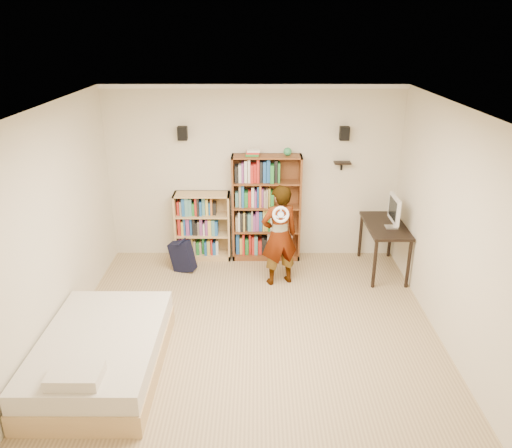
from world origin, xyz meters
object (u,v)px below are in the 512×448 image
Objects in this scene: tall_bookshelf at (266,208)px; daybed at (101,349)px; person at (279,235)px; computer_desk at (383,248)px; low_bookshelf at (203,226)px.

tall_bookshelf is 0.87× the size of daybed.
daybed is 1.30× the size of person.
tall_bookshelf is 1.13× the size of person.
tall_bookshelf reaches higher than computer_desk.
computer_desk is 4.28m from daybed.
person reaches higher than low_bookshelf.
person reaches higher than computer_desk.
tall_bookshelf is 1.05m from low_bookshelf.
low_bookshelf is at bearing -55.70° from person.
tall_bookshelf is at bearing 57.72° from daybed.
person is at bearing -35.60° from low_bookshelf.
daybed is (-3.56, -2.39, -0.10)m from computer_desk.
computer_desk is at bearing -15.17° from tall_bookshelf.
daybed is (-0.81, -2.85, -0.26)m from low_bookshelf.
low_bookshelf reaches higher than computer_desk.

